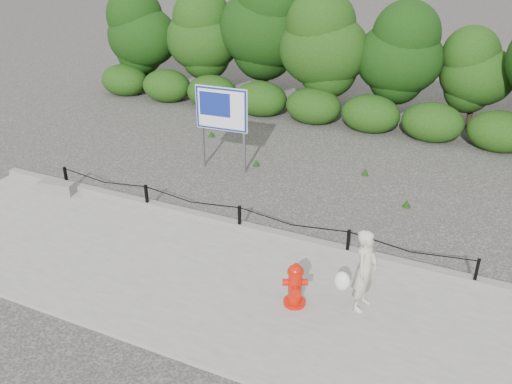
{
  "coord_description": "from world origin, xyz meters",
  "views": [
    {
      "loc": [
        4.74,
        -9.41,
        6.37
      ],
      "look_at": [
        0.31,
        0.2,
        1.0
      ],
      "focal_mm": 38.0,
      "sensor_mm": 36.0,
      "label": 1
    }
  ],
  "objects_px": {
    "concrete_block": "(57,187)",
    "advertising_sign": "(222,113)",
    "pedestrian": "(364,271)",
    "fire_hydrant": "(295,285)"
  },
  "relations": [
    {
      "from": "pedestrian",
      "to": "advertising_sign",
      "type": "bearing_deg",
      "value": 58.06
    },
    {
      "from": "fire_hydrant",
      "to": "pedestrian",
      "type": "distance_m",
      "value": 1.24
    },
    {
      "from": "fire_hydrant",
      "to": "concrete_block",
      "type": "relative_size",
      "value": 0.95
    },
    {
      "from": "pedestrian",
      "to": "advertising_sign",
      "type": "distance_m",
      "value": 6.8
    },
    {
      "from": "pedestrian",
      "to": "concrete_block",
      "type": "height_order",
      "value": "pedestrian"
    },
    {
      "from": "concrete_block",
      "to": "pedestrian",
      "type": "bearing_deg",
      "value": -8.41
    },
    {
      "from": "concrete_block",
      "to": "advertising_sign",
      "type": "relative_size",
      "value": 0.39
    },
    {
      "from": "fire_hydrant",
      "to": "advertising_sign",
      "type": "bearing_deg",
      "value": 104.84
    },
    {
      "from": "fire_hydrant",
      "to": "pedestrian",
      "type": "xyz_separation_m",
      "value": [
        1.1,
        0.44,
        0.35
      ]
    },
    {
      "from": "pedestrian",
      "to": "fire_hydrant",
      "type": "bearing_deg",
      "value": 120.34
    }
  ]
}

